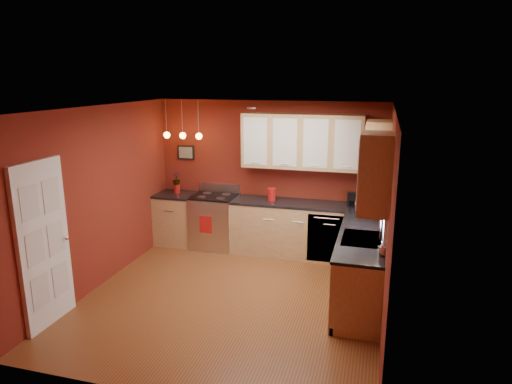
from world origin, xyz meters
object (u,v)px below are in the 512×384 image
(sink, at_px, (362,240))
(coffee_maker, at_px, (352,200))
(soap_pump, at_px, (382,249))
(gas_range, at_px, (215,221))
(red_canister, at_px, (272,194))

(sink, height_order, coffee_maker, sink)
(soap_pump, bearing_deg, gas_range, 144.45)
(gas_range, relative_size, red_canister, 5.13)
(red_canister, distance_m, coffee_maker, 1.34)
(sink, xyz_separation_m, coffee_maker, (-0.23, 1.52, 0.13))
(gas_range, relative_size, sink, 1.59)
(soap_pump, bearing_deg, sink, 114.26)
(gas_range, bearing_deg, soap_pump, -35.55)
(red_canister, bearing_deg, soap_pump, -48.18)
(sink, bearing_deg, coffee_maker, 98.77)
(red_canister, bearing_deg, gas_range, 179.35)
(gas_range, distance_m, sink, 3.05)
(sink, height_order, red_canister, sink)
(red_canister, bearing_deg, coffee_maker, 1.22)
(gas_range, xyz_separation_m, sink, (2.62, -1.50, 0.43))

